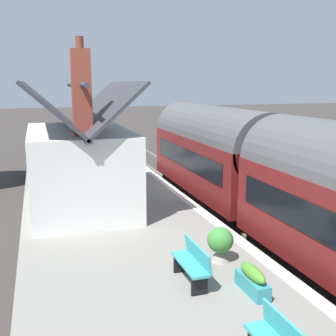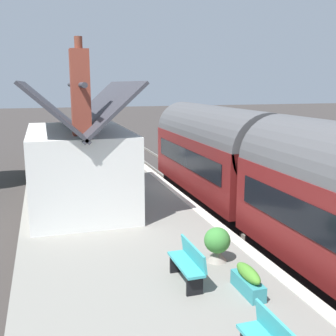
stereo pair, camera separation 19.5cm
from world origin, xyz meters
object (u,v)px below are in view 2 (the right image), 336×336
(station_building, at_px, (79,164))
(planter_bench_right, at_px, (248,280))
(station_sign_board, at_px, (118,136))
(planter_bench_left, at_px, (68,148))
(bench_near_building, at_px, (97,152))
(bench_platform_end, at_px, (188,262))
(train, at_px, (260,173))
(planter_under_sign, at_px, (217,244))

(station_building, height_order, planter_bench_right, station_building)
(station_building, height_order, station_sign_board, station_building)
(planter_bench_right, relative_size, planter_bench_left, 1.35)
(bench_near_building, distance_m, bench_platform_end, 15.45)
(station_building, relative_size, bench_platform_end, 4.50)
(planter_bench_left, bearing_deg, planter_bench_right, -172.52)
(station_building, xyz_separation_m, bench_near_building, (8.73, -1.69, -1.07))
(train, xyz_separation_m, planter_bench_left, (14.08, 5.73, -0.93))
(planter_under_sign, bearing_deg, train, -41.48)
(bench_near_building, relative_size, planter_under_sign, 1.62)
(station_building, bearing_deg, planter_bench_right, -159.70)
(planter_bench_left, bearing_deg, bench_near_building, -154.77)
(bench_near_building, bearing_deg, station_building, 169.01)
(train, distance_m, bench_platform_end, 6.20)
(bench_near_building, bearing_deg, planter_under_sign, -175.67)
(station_building, xyz_separation_m, planter_bench_right, (-7.53, -2.78, -1.27))
(planter_bench_right, height_order, station_sign_board, station_sign_board)
(planter_bench_left, bearing_deg, planter_under_sign, -171.77)
(bench_near_building, bearing_deg, bench_platform_end, -179.86)
(planter_bench_left, bearing_deg, station_building, 178.82)
(bench_platform_end, height_order, station_sign_board, station_sign_board)
(planter_bench_right, height_order, planter_under_sign, planter_under_sign)
(train, relative_size, planter_under_sign, 19.60)
(train, distance_m, bench_near_building, 11.84)
(planter_bench_right, relative_size, planter_under_sign, 1.17)
(train, height_order, planter_bench_right, train)
(bench_platform_end, xyz_separation_m, planter_bench_right, (-0.80, -1.05, -0.19))
(bench_platform_end, height_order, planter_bench_left, bench_platform_end)
(station_building, distance_m, planter_bench_left, 11.87)
(bench_near_building, relative_size, planter_bench_left, 1.85)
(planter_bench_right, relative_size, station_sign_board, 0.65)
(station_building, distance_m, station_sign_board, 10.95)
(station_building, xyz_separation_m, bench_platform_end, (-6.73, -1.73, -1.07))
(station_building, distance_m, bench_near_building, 8.95)
(planter_bench_right, xyz_separation_m, planter_under_sign, (1.66, -0.02, 0.17))
(bench_platform_end, distance_m, station_sign_board, 17.26)
(bench_near_building, xyz_separation_m, planter_bench_right, (-16.25, -1.09, -0.19))
(station_building, height_order, bench_platform_end, station_building)
(bench_near_building, relative_size, station_sign_board, 0.90)
(bench_near_building, bearing_deg, train, -158.74)
(bench_platform_end, bearing_deg, train, -43.63)
(planter_bench_right, bearing_deg, station_building, 20.30)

